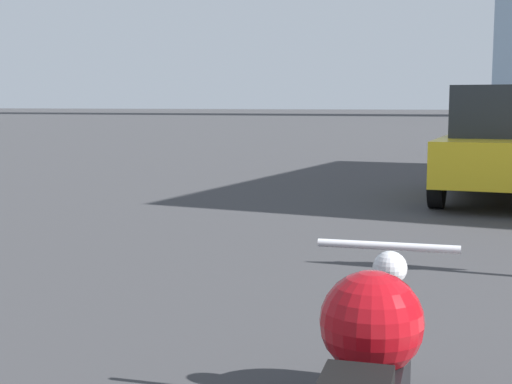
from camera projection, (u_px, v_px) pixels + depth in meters
parked_car_yellow at (510, 144)px, 10.49m from camera, size 2.19×3.98×1.68m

